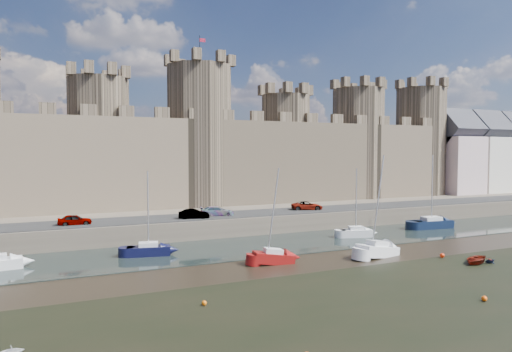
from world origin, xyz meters
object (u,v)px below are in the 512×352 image
object	(u,v)px
car_1	(194,214)
car_3	(307,206)
car_2	(217,211)
car_0	(75,220)
sailboat_5	(377,249)
sailboat_2	(356,232)
sailboat_4	(273,257)
sailboat_3	(431,223)
sailboat_1	(148,249)

from	to	relation	value
car_1	car_3	xyz separation A→B (m)	(18.30, 1.92, -0.01)
car_1	car_2	xyz separation A→B (m)	(3.67, 1.37, 0.01)
car_0	sailboat_5	distance (m)	35.47
sailboat_2	car_1	bearing A→B (deg)	172.24
car_0	car_2	size ratio (longest dim) A/B	0.84
car_0	sailboat_4	bearing A→B (deg)	-132.74
sailboat_2	sailboat_4	world-z (taller)	sailboat_4
car_0	sailboat_5	world-z (taller)	sailboat_5
sailboat_4	sailboat_5	world-z (taller)	sailboat_5
car_3	sailboat_5	bearing A→B (deg)	-172.34
car_1	sailboat_4	bearing A→B (deg)	-155.11
car_0	car_2	xyz separation A→B (m)	(18.23, 0.49, 0.01)
sailboat_3	sailboat_5	bearing A→B (deg)	-143.29
car_2	sailboat_3	xyz separation A→B (m)	(30.38, -8.67, -2.35)
car_2	sailboat_2	world-z (taller)	sailboat_2
car_1	sailboat_2	distance (m)	21.52
sailboat_1	sailboat_2	size ratio (longest dim) A/B	1.01
car_3	sailboat_3	world-z (taller)	sailboat_3
car_1	sailboat_3	bearing A→B (deg)	-88.70
sailboat_2	car_2	bearing A→B (deg)	163.92
sailboat_3	sailboat_5	world-z (taller)	sailboat_5
car_0	sailboat_3	bearing A→B (deg)	-97.88
car_1	sailboat_2	size ratio (longest dim) A/B	0.44
car_3	sailboat_2	xyz separation A→B (m)	(1.34, -10.40, -2.41)
sailboat_1	sailboat_5	bearing A→B (deg)	-13.14
car_1	sailboat_5	xyz separation A→B (m)	(15.03, -18.54, -2.38)
car_3	sailboat_1	distance (m)	27.84
car_2	sailboat_2	distance (m)	18.91
sailboat_2	sailboat_5	size ratio (longest dim) A/B	0.83
sailboat_1	sailboat_4	size ratio (longest dim) A/B	0.94
car_0	car_1	size ratio (longest dim) A/B	0.96
car_1	sailboat_2	bearing A→B (deg)	-99.94
car_1	sailboat_4	world-z (taller)	sailboat_4
sailboat_4	car_3	bearing A→B (deg)	58.04
car_1	sailboat_4	distance (m)	17.22
sailboat_5	car_3	bearing A→B (deg)	69.65
car_2	sailboat_2	bearing A→B (deg)	-108.89
car_2	car_0	bearing A→B (deg)	104.32
car_0	sailboat_1	world-z (taller)	sailboat_1
car_1	sailboat_5	world-z (taller)	sailboat_5
car_3	sailboat_1	xyz separation A→B (m)	(-25.82, -10.14, -2.41)
car_3	sailboat_5	size ratio (longest dim) A/B	0.43
sailboat_4	sailboat_5	distance (m)	11.78
sailboat_2	sailboat_5	distance (m)	11.07
sailboat_4	sailboat_5	size ratio (longest dim) A/B	0.89
car_1	sailboat_1	size ratio (longest dim) A/B	0.44
car_2	sailboat_4	world-z (taller)	sailboat_4
car_1	sailboat_5	distance (m)	23.99
car_0	sailboat_1	bearing A→B (deg)	-140.61
sailboat_1	sailboat_5	size ratio (longest dim) A/B	0.84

